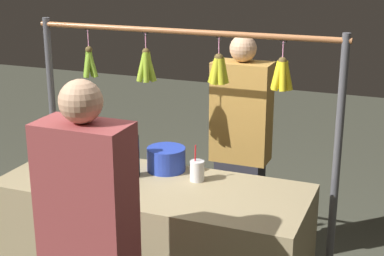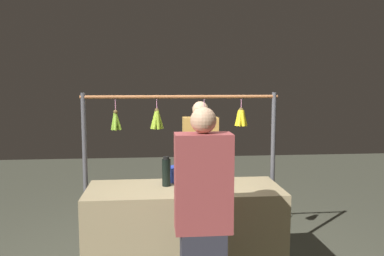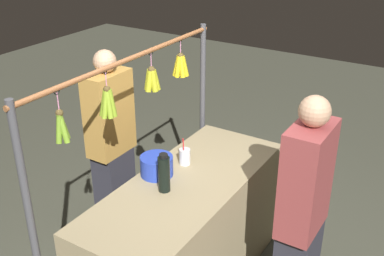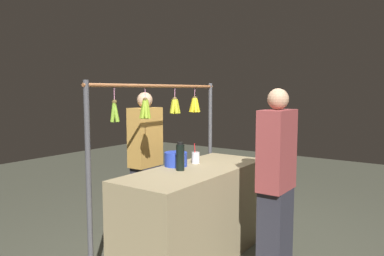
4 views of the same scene
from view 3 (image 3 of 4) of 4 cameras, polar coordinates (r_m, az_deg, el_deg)
market_counter at (r=3.38m, az=-0.70°, el=-12.77°), size 1.69×0.67×0.86m
display_rack at (r=3.22m, az=-6.77°, el=0.45°), size 1.89×0.12×1.68m
water_bottle at (r=2.99m, az=-3.39°, el=-5.46°), size 0.08×0.08×0.26m
blue_bucket at (r=3.19m, az=-4.26°, el=-4.54°), size 0.22×0.22×0.14m
drink_cup at (r=3.32m, az=-0.88°, el=-3.45°), size 0.08×0.08×0.20m
vendor_person at (r=3.79m, az=-9.61°, el=-2.38°), size 0.37×0.20×1.57m
customer_person at (r=2.96m, az=12.99°, el=-11.06°), size 0.38×0.21×1.61m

